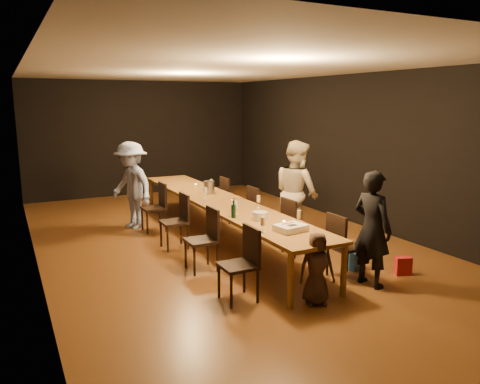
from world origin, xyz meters
name	(u,v)px	position (x,y,z in m)	size (l,w,h in m)	color
ground	(220,241)	(0.00, 0.00, 0.00)	(10.00, 10.00, 0.00)	#4A2912
room_shell	(219,124)	(0.00, 0.00, 2.08)	(6.04, 10.04, 3.02)	black
table	(220,203)	(0.00, 0.00, 0.70)	(0.90, 6.00, 0.75)	brown
chair_right_0	(346,246)	(0.85, -2.40, 0.47)	(0.42, 0.42, 0.93)	black
chair_right_1	(298,226)	(0.85, -1.20, 0.47)	(0.42, 0.42, 0.93)	black
chair_right_2	(262,211)	(0.85, 0.00, 0.47)	(0.42, 0.42, 0.93)	black
chair_right_3	(233,199)	(0.85, 1.20, 0.47)	(0.42, 0.42, 0.93)	black
chair_left_0	(238,265)	(-0.85, -2.40, 0.47)	(0.42, 0.42, 0.93)	black
chair_left_1	(201,240)	(-0.85, -1.20, 0.47)	(0.42, 0.42, 0.93)	black
chair_left_2	(174,221)	(-0.85, 0.00, 0.47)	(0.42, 0.42, 0.93)	black
chair_left_3	(153,207)	(-0.85, 1.20, 0.47)	(0.42, 0.42, 0.93)	black
woman_birthday	(372,229)	(0.97, -2.76, 0.79)	(0.57, 0.38, 1.58)	black
woman_tan	(297,193)	(1.15, -0.69, 0.90)	(0.88, 0.68, 1.81)	beige
man_blue	(132,185)	(-1.15, 1.61, 0.85)	(1.10, 0.63, 1.70)	#97ADEA
child	(317,269)	(-0.04, -2.92, 0.45)	(0.44, 0.29, 0.90)	#3F2C23
gift_bag_red	(403,266)	(1.66, -2.69, 0.13)	(0.22, 0.12, 0.27)	red
gift_bag_blue	(356,261)	(1.19, -2.23, 0.14)	(0.22, 0.15, 0.27)	#2A64B6
birthday_cake	(291,228)	(0.01, -2.25, 0.79)	(0.43, 0.36, 0.09)	white
plate_stack	(260,216)	(-0.06, -1.55, 0.81)	(0.22, 0.22, 0.12)	white
champagne_bottle	(234,208)	(-0.34, -1.25, 0.90)	(0.07, 0.07, 0.30)	black
ice_bucket	(209,187)	(0.10, 0.70, 0.86)	(0.21, 0.21, 0.23)	#AEAEB3
wineglass_0	(263,225)	(-0.35, -2.14, 0.85)	(0.06, 0.06, 0.21)	beige
wineglass_1	(299,217)	(0.30, -2.02, 0.85)	(0.06, 0.06, 0.21)	beige
wineglass_2	(236,208)	(-0.21, -1.05, 0.85)	(0.06, 0.06, 0.21)	silver
wineglass_3	(258,202)	(0.31, -0.84, 0.85)	(0.06, 0.06, 0.21)	beige
wineglass_4	(205,193)	(-0.18, 0.23, 0.85)	(0.06, 0.06, 0.21)	silver
wineglass_5	(211,184)	(0.27, 0.99, 0.85)	(0.06, 0.06, 0.21)	silver
tealight_near	(284,222)	(0.15, -1.87, 0.77)	(0.05, 0.05, 0.03)	#B2B7B2
tealight_mid	(233,201)	(0.15, -0.21, 0.77)	(0.05, 0.05, 0.03)	#B2B7B2
tealight_far	(196,185)	(0.15, 1.52, 0.77)	(0.05, 0.05, 0.03)	#B2B7B2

